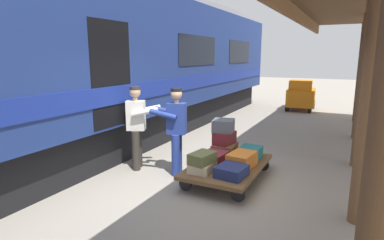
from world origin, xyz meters
The scene contains 15 objects.
ground_plane centered at (0.00, 0.00, 0.00)m, with size 60.00×60.00×0.00m, color gray.
train_car centered at (3.65, 0.00, 2.06)m, with size 3.02×21.51×4.00m.
luggage_cart centered at (0.01, -0.63, 0.26)m, with size 1.20×1.97×0.30m.
suitcase_brown_leather centered at (0.28, -1.17, 0.41)m, with size 0.44×0.54×0.22m, color brown.
suitcase_teal_softside centered at (-0.26, -1.17, 0.42)m, with size 0.39×0.46×0.23m, color #1E666B.
suitcase_cream_canvas centered at (0.28, -0.09, 0.38)m, with size 0.37×0.50×0.16m, color beige.
suitcase_orange_carryall centered at (-0.26, -0.63, 0.43)m, with size 0.40×0.56×0.26m, color #CC6B23.
suitcase_burgundy_valise centered at (0.28, -0.63, 0.40)m, with size 0.42×0.49×0.20m, color maroon.
suitcase_navy_fabric centered at (-0.26, -0.09, 0.39)m, with size 0.46×0.49×0.18m, color navy.
suitcase_maroon_trunk centered at (0.29, -1.17, 0.65)m, with size 0.32×0.46×0.26m, color maroon.
suitcase_olive_duffel centered at (0.26, -0.05, 0.56)m, with size 0.32×0.47×0.19m, color brown.
suitcase_slate_roller centered at (0.32, -1.19, 0.91)m, with size 0.41×0.42×0.25m, color #4C515B.
porter_in_overalls centered at (1.03, -0.46, 0.93)m, with size 0.73×0.55×1.70m.
porter_by_door centered at (1.88, -0.37, 0.93)m, with size 0.74×0.60×1.70m.
baggage_tug centered at (-0.02, -9.40, 0.63)m, with size 1.23×1.78×1.30m.
Camera 1 is at (-1.95, 4.69, 2.30)m, focal length 29.53 mm.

